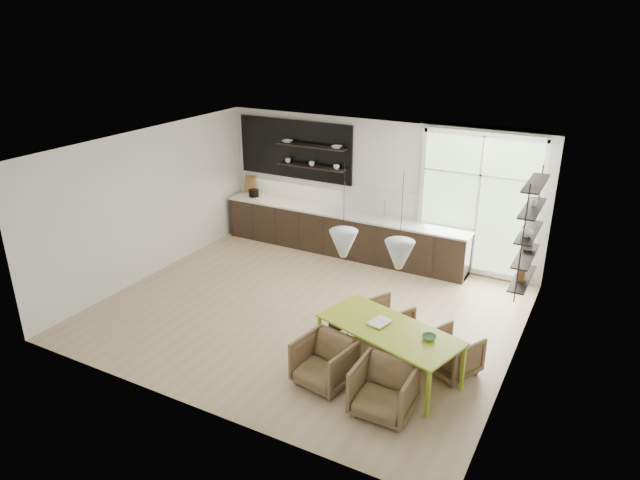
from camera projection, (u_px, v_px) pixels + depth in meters
The scene contains 11 objects.
room at pixel (364, 220), 10.17m from camera, with size 7.02×6.01×2.91m.
kitchen_run at pixel (339, 226), 12.36m from camera, with size 5.54×0.69×2.75m.
right_shelving at pixel (528, 236), 8.94m from camera, with size 0.26×1.22×1.90m.
dining_table at pixel (389, 331), 8.09m from camera, with size 2.23×1.47×0.75m.
armchair_back_left at pixel (386, 320), 9.15m from camera, with size 0.67×0.69×0.62m, color brown.
armchair_back_right at pixel (453, 353), 8.26m from camera, with size 0.67×0.69×0.63m, color brown.
armchair_front_left at pixel (325, 362), 8.00m from camera, with size 0.74×0.76×0.69m, color brown.
armchair_front_right at pixel (384, 389), 7.41m from camera, with size 0.76×0.79×0.71m, color brown.
wire_stool at pixel (338, 333), 8.87m from camera, with size 0.33×0.33×0.42m.
table_book at pixel (373, 319), 8.27m from camera, with size 0.25×0.33×0.03m, color white.
table_bowl at pixel (429, 337), 7.78m from camera, with size 0.20×0.20×0.06m, color #528551.
Camera 1 is at (4.43, -7.70, 4.92)m, focal length 32.00 mm.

